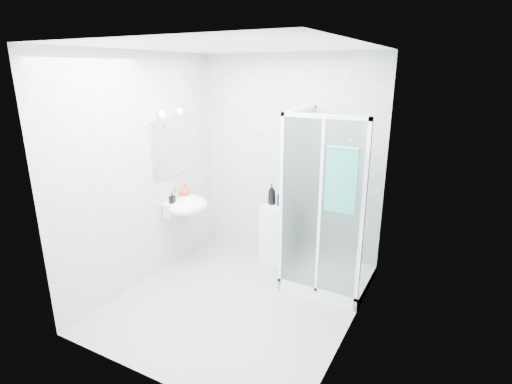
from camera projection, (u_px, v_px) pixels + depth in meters
The scene contains 12 objects.
room at pixel (235, 186), 3.94m from camera, with size 2.40×2.60×2.60m.
shower_enclosure at pixel (321, 249), 4.54m from camera, with size 0.90×0.95×2.00m.
wall_basin at pixel (186, 206), 4.92m from camera, with size 0.46×0.56×0.35m.
mirror at pixel (170, 148), 4.80m from camera, with size 0.02×0.60×0.70m, color white.
vanity_lights at pixel (171, 113), 4.65m from camera, with size 0.10×0.40×0.08m.
wall_hooks at pixel (269, 134), 5.02m from camera, with size 0.23×0.06×0.03m.
storage_cabinet at pixel (276, 234), 5.11m from camera, with size 0.34×0.36×0.77m.
hand_towel at pixel (341, 178), 3.78m from camera, with size 0.30×0.04×0.65m.
shampoo_bottle_a at pixel (272, 194), 5.00m from camera, with size 0.10×0.10×0.26m, color black.
shampoo_bottle_b at pixel (282, 197), 4.96m from camera, with size 0.10×0.10×0.22m, color #0B1243.
soap_dispenser_orange at pixel (185, 189), 5.06m from camera, with size 0.13×0.13×0.16m, color red.
soap_dispenser_black at pixel (172, 198), 4.77m from camera, with size 0.06×0.06×0.13m, color black.
Camera 1 is at (1.98, -3.23, 2.40)m, focal length 28.00 mm.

